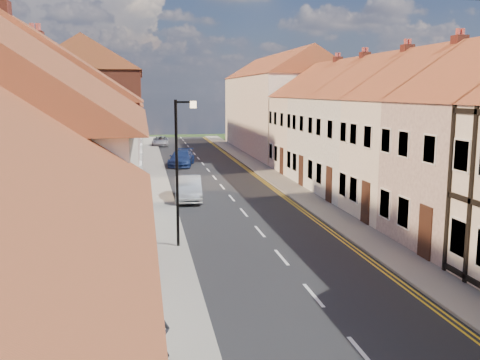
{
  "coord_description": "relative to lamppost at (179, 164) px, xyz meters",
  "views": [
    {
      "loc": [
        -5.19,
        -1.53,
        6.43
      ],
      "look_at": [
        -0.43,
        24.78,
        2.0
      ],
      "focal_mm": 40.0,
      "sensor_mm": 36.0,
      "label": 1
    }
  ],
  "objects": [
    {
      "name": "pavement_left",
      "position": [
        -0.59,
        10.0,
        -3.48
      ],
      "size": [
        1.8,
        90.0,
        0.12
      ],
      "primitive_type": "cube",
      "color": "gray",
      "rests_on": "ground"
    },
    {
      "name": "pavement_right",
      "position": [
        8.21,
        10.0,
        -3.48
      ],
      "size": [
        1.8,
        90.0,
        0.12
      ],
      "primitive_type": "cube",
      "color": "gray",
      "rests_on": "ground"
    },
    {
      "name": "cottage_r_pink",
      "position": [
        13.11,
        8.9,
        0.94
      ],
      "size": [
        8.3,
        6.0,
        9.0
      ],
      "color": "white",
      "rests_on": "ground"
    },
    {
      "name": "road",
      "position": [
        3.81,
        10.0,
        -3.53
      ],
      "size": [
        7.0,
        90.0,
        0.02
      ],
      "primitive_type": "cube",
      "color": "black",
      "rests_on": "ground"
    },
    {
      "name": "cottage_l_brick_mid",
      "position": [
        -5.49,
        -1.95,
        0.99
      ],
      "size": [
        8.3,
        5.7,
        9.1
      ],
      "color": "brown",
      "rests_on": "ground"
    },
    {
      "name": "cottage_r_cream_far",
      "position": [
        13.11,
        19.7,
        0.94
      ],
      "size": [
        8.3,
        6.0,
        9.0
      ],
      "color": "beige",
      "rests_on": "ground"
    },
    {
      "name": "pedestrian_left_b",
      "position": [
        -1.29,
        -10.6,
        -2.47
      ],
      "size": [
        0.75,
        0.54,
        1.91
      ],
      "primitive_type": "imported",
      "rotation": [
        0.0,
        0.0,
        0.13
      ],
      "color": "black",
      "rests_on": "pavement_left"
    },
    {
      "name": "block_left_far",
      "position": [
        -5.49,
        30.0,
        1.76
      ],
      "size": [
        8.3,
        24.2,
        10.5
      ],
      "color": "brown",
      "rests_on": "ground"
    },
    {
      "name": "car_mid",
      "position": [
        1.15,
        9.93,
        -2.81
      ],
      "size": [
        1.78,
        4.47,
        1.45
      ],
      "primitive_type": "imported",
      "rotation": [
        0.0,
        0.0,
        -0.06
      ],
      "color": "#ABAFB2",
      "rests_on": "ground"
    },
    {
      "name": "car_distant",
      "position": [
        0.61,
        42.93,
        -2.96
      ],
      "size": [
        2.21,
        4.29,
        1.16
      ],
      "primitive_type": "imported",
      "rotation": [
        0.0,
        0.0,
        -0.07
      ],
      "color": "#B4B5BC",
      "rests_on": "ground"
    },
    {
      "name": "car_far",
      "position": [
        1.83,
        24.99,
        -2.84
      ],
      "size": [
        2.83,
        5.07,
        1.39
      ],
      "primitive_type": "imported",
      "rotation": [
        0.0,
        0.0,
        -0.19
      ],
      "color": "navy",
      "rests_on": "ground"
    },
    {
      "name": "cottage_l_pink",
      "position": [
        -5.49,
        3.85,
        0.83
      ],
      "size": [
        8.3,
        6.3,
        8.8
      ],
      "color": "beige",
      "rests_on": "ground"
    },
    {
      "name": "cottage_r_white_far",
      "position": [
        13.11,
        14.3,
        0.94
      ],
      "size": [
        8.3,
        5.2,
        9.0
      ],
      "color": "white",
      "rests_on": "ground"
    },
    {
      "name": "cottage_r_cream_mid",
      "position": [
        13.11,
        3.5,
        0.94
      ],
      "size": [
        8.3,
        5.2,
        9.0
      ],
      "color": "beige",
      "rests_on": "ground"
    },
    {
      "name": "lamppost",
      "position": [
        0.0,
        0.0,
        0.0
      ],
      "size": [
        0.88,
        0.15,
        6.0
      ],
      "color": "black",
      "rests_on": "pavement_left"
    },
    {
      "name": "block_right_far",
      "position": [
        13.11,
        35.0,
        1.76
      ],
      "size": [
        8.3,
        24.2,
        10.5
      ],
      "color": "beige",
      "rests_on": "ground"
    }
  ]
}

